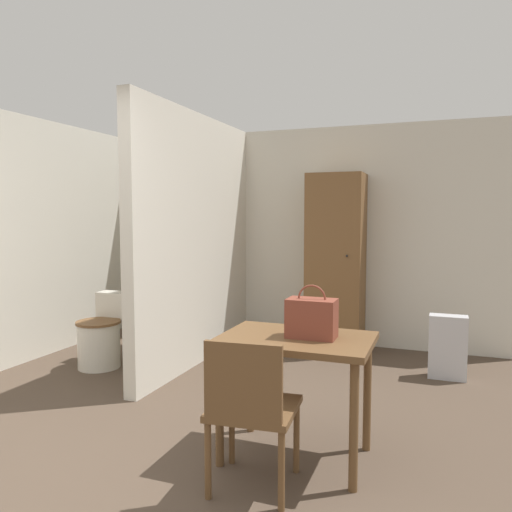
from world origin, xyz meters
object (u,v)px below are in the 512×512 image
at_px(toilet, 102,337).
at_px(handbag, 312,318).
at_px(wooden_cabinet, 336,262).
at_px(space_heater, 448,347).
at_px(dining_table, 296,354).
at_px(wooden_chair, 251,406).

relative_size(toilet, handbag, 2.20).
relative_size(wooden_cabinet, space_heater, 3.33).
distance_m(dining_table, wooden_chair, 0.50).
relative_size(handbag, wooden_cabinet, 0.17).
distance_m(toilet, handbag, 2.73).
bearing_deg(dining_table, wooden_chair, -104.83).
height_order(toilet, handbag, handbag).
bearing_deg(dining_table, toilet, 153.94).
bearing_deg(dining_table, space_heater, 65.28).
bearing_deg(wooden_chair, handbag, 60.51).
xyz_separation_m(toilet, handbag, (2.41, -1.13, 0.59)).
bearing_deg(toilet, wooden_chair, -35.88).
distance_m(dining_table, handbag, 0.25).
relative_size(dining_table, toilet, 1.29).
xyz_separation_m(wooden_chair, space_heater, (1.01, 2.39, -0.19)).
distance_m(wooden_chair, handbag, 0.65).
height_order(dining_table, toilet, dining_table).
distance_m(handbag, space_heater, 2.17).
relative_size(wooden_chair, space_heater, 1.47).
height_order(toilet, space_heater, toilet).
bearing_deg(space_heater, dining_table, -114.72).
xyz_separation_m(wooden_chair, wooden_cabinet, (-0.16, 3.03, 0.50)).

